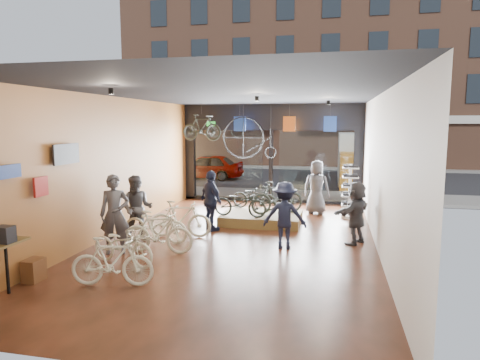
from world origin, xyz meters
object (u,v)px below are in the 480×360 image
(customer_2, at_px, (211,201))
(customer_5, at_px, (356,213))
(customer_3, at_px, (285,215))
(customer_4, at_px, (316,187))
(floor_bike_5, at_px, (180,219))
(customer_0, at_px, (115,214))
(street_car, at_px, (206,167))
(floor_bike_1, at_px, (112,262))
(floor_bike_2, at_px, (123,245))
(display_platform, at_px, (262,218))
(customer_1, at_px, (137,208))
(penny_farthing, at_px, (252,139))
(display_bike_left, at_px, (240,203))
(display_bike_mid, at_px, (277,198))
(display_bike_right, at_px, (255,197))
(floor_bike_4, at_px, (156,224))
(hung_bike, at_px, (202,127))
(floor_bike_3, at_px, (158,232))
(sunglasses_rack, at_px, (350,191))
(box_truck, at_px, (361,160))

(customer_2, distance_m, customer_5, 4.03)
(customer_3, distance_m, customer_4, 4.38)
(floor_bike_5, xyz_separation_m, customer_0, (-1.00, -1.70, 0.44))
(street_car, distance_m, customer_3, 13.59)
(street_car, relative_size, floor_bike_1, 2.57)
(floor_bike_2, distance_m, customer_3, 3.88)
(display_platform, relative_size, customer_1, 1.39)
(customer_5, distance_m, penny_farthing, 5.86)
(display_bike_left, relative_size, display_bike_mid, 0.96)
(floor_bike_2, bearing_deg, display_bike_right, -4.49)
(floor_bike_4, distance_m, hung_bike, 5.30)
(display_bike_right, xyz_separation_m, customer_0, (-2.53, -4.45, 0.24))
(street_car, height_order, floor_bike_4, street_car)
(floor_bike_1, xyz_separation_m, floor_bike_4, (-0.42, 3.00, 0.00))
(street_car, distance_m, hung_bike, 8.41)
(floor_bike_3, relative_size, customer_5, 1.06)
(floor_bike_3, bearing_deg, display_bike_left, -26.44)
(street_car, bearing_deg, display_platform, 25.95)
(customer_4, height_order, sunglasses_rack, customer_4)
(customer_1, height_order, customer_3, customer_1)
(box_truck, xyz_separation_m, customer_4, (-1.87, -6.98, -0.37))
(customer_3, xyz_separation_m, customer_5, (1.74, 0.80, -0.02))
(floor_bike_1, relative_size, hung_bike, 1.00)
(customer_1, distance_m, penny_farthing, 5.88)
(floor_bike_5, xyz_separation_m, display_bike_left, (1.32, 1.54, 0.23))
(floor_bike_3, xyz_separation_m, customer_0, (-0.99, -0.20, 0.43))
(street_car, xyz_separation_m, customer_4, (6.33, -7.98, 0.22))
(floor_bike_5, bearing_deg, display_bike_left, -48.65)
(penny_farthing, bearing_deg, floor_bike_1, -97.50)
(street_car, bearing_deg, floor_bike_2, 9.64)
(box_truck, relative_size, floor_bike_4, 3.56)
(floor_bike_2, bearing_deg, customer_2, -1.36)
(floor_bike_4, distance_m, display_platform, 3.61)
(display_platform, bearing_deg, floor_bike_2, -116.91)
(floor_bike_1, relative_size, sunglasses_rack, 0.90)
(floor_bike_3, bearing_deg, street_car, 9.28)
(display_bike_left, bearing_deg, customer_5, -102.97)
(display_platform, bearing_deg, street_car, 115.95)
(floor_bike_5, bearing_deg, customer_1, 110.55)
(floor_bike_1, bearing_deg, customer_5, -59.59)
(floor_bike_4, relative_size, customer_1, 1.06)
(customer_2, height_order, customer_3, customer_2)
(display_bike_left, bearing_deg, display_bike_mid, -51.88)
(sunglasses_rack, distance_m, hung_bike, 5.64)
(customer_0, relative_size, customer_3, 1.14)
(floor_bike_1, relative_size, customer_1, 0.92)
(display_bike_left, height_order, customer_4, customer_4)
(display_platform, xyz_separation_m, customer_3, (1.00, -2.56, 0.68))
(floor_bike_4, height_order, display_platform, floor_bike_4)
(floor_bike_2, relative_size, display_bike_left, 1.04)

